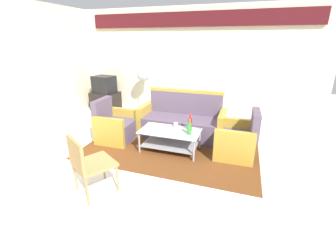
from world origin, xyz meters
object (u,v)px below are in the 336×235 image
Objects in this scene: couch at (182,122)px; armchair_right at (237,141)px; bottle_green at (189,129)px; bottle_red at (190,124)px; pedestal_fan at (144,77)px; television at (104,84)px; cup at (176,125)px; wicker_chair at (87,161)px; tv_stand at (106,101)px; armchair_left at (115,127)px; coffee_table at (170,137)px.

couch reaches higher than armchair_right.
couch is 0.90m from bottle_green.
bottle_red is 0.25× the size of pedestal_fan.
couch is at bearing 166.74° from television.
armchair_right reaches higher than cup.
pedestal_fan reaches higher than wicker_chair.
television is 3.99m from wicker_chair.
armchair_right reaches higher than tv_stand.
armchair_left is 8.50× the size of cup.
wicker_chair is at bearing 73.74° from couch.
bottle_green is at bearing -35.48° from cup.
television reaches higher than bottle_green.
cup is (0.06, 0.17, 0.19)m from coffee_table.
bottle_red is (0.31, -0.61, 0.21)m from couch.
pedestal_fan reaches higher than television.
bottle_green is 3.61m from tv_stand.
couch is at bearing -40.37° from pedestal_fan.
armchair_right is at bearing 90.75° from armchair_left.
couch is 0.72m from bottle_red.
bottle_red reaches higher than tv_stand.
couch reaches higher than tv_stand.
pedestal_fan is at bearing 133.64° from bottle_red.
armchair_left is 2.71× the size of bottle_red.
wicker_chair is (0.76, -3.49, -0.52)m from pedestal_fan.
pedestal_fan reaches higher than tv_stand.
tv_stand is at bearing -143.46° from armchair_left.
pedestal_fan is (-2.58, 1.75, 0.73)m from armchair_right.
pedestal_fan is at bearing 2.30° from tv_stand.
bottle_green is at bearing -33.10° from tv_stand.
bottle_red is 3.48m from tv_stand.
coffee_table is 3.92× the size of bottle_green.
pedestal_fan reaches higher than couch.
cup is 2.38m from pedestal_fan.
wicker_chair is at bearing -112.79° from coffee_table.
bottle_red is 0.39× the size of tv_stand.
wicker_chair is (-0.66, -2.28, 0.18)m from couch.
bottle_red is at bearing 90.37° from wicker_chair.
pedestal_fan is at bearing 131.29° from bottle_green.
armchair_left is at bearing -177.52° from cup.
armchair_left is 1.23m from coffee_table.
television reaches higher than wicker_chair.
television is 0.80× the size of wicker_chair.
bottle_red is 1.93m from wicker_chair.
cup is 3.23m from television.
couch is 1.64× the size of coffee_table.
tv_stand is at bearing 146.90° from bottle_green.
wicker_chair is (-0.98, -1.67, -0.03)m from bottle_red.
tv_stand is at bearing 90.00° from television.
bottle_green is at bearing -48.71° from pedestal_fan.
bottle_red is 3.48m from television.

